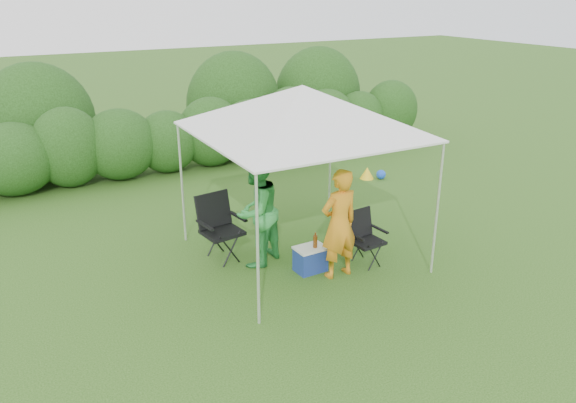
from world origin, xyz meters
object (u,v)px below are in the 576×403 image
cooler (310,259)px  canopy (302,109)px  chair_right (364,234)px  woman (257,211)px  man (339,224)px  chair_left (219,223)px

cooler → canopy: bearing=72.9°
chair_right → woman: 1.76m
man → woman: size_ratio=0.96×
chair_left → man: 2.02m
canopy → chair_right: bearing=-42.1°
chair_right → chair_left: size_ratio=0.81×
woman → cooler: size_ratio=3.63×
canopy → cooler: canopy is taller
chair_right → chair_left: chair_left is taller
cooler → chair_left: bearing=130.9°
cooler → man: bearing=-50.0°
chair_right → man: size_ratio=0.51×
woman → cooler: (0.61, -0.65, -0.70)m
canopy → woman: 1.74m
chair_left → cooler: (1.07, -1.14, -0.41)m
chair_right → cooler: 0.96m
chair_left → canopy: bearing=-34.5°
man → canopy: bearing=-82.8°
chair_right → woman: bearing=147.1°
chair_left → cooler: size_ratio=2.17×
canopy → cooler: size_ratio=6.22×
man → chair_left: bearing=-49.8°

